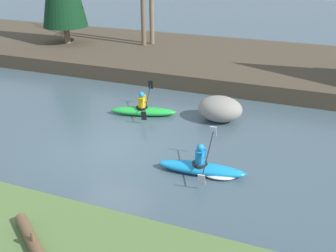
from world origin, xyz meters
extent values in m
plane|color=#425660|center=(0.00, 0.00, 0.00)|extent=(90.00, 90.00, 0.00)
cube|color=#473D2D|center=(0.00, 10.87, 0.38)|extent=(44.00, 9.11, 0.76)
cylinder|color=#7A664C|center=(-8.60, 10.18, 1.27)|extent=(0.36, 0.36, 1.02)
cylinder|color=brown|center=(-3.88, 11.35, 3.40)|extent=(0.28, 0.28, 5.29)
ellipsoid|color=#1993D6|center=(3.43, -0.45, 0.17)|extent=(2.75, 0.89, 0.34)
cone|color=#1993D6|center=(4.66, -0.31, 0.19)|extent=(0.37, 0.24, 0.20)
cylinder|color=black|center=(3.38, -0.45, 0.31)|extent=(0.53, 0.53, 0.08)
cylinder|color=#1984CC|center=(3.38, -0.45, 0.56)|extent=(0.33, 0.33, 0.42)
sphere|color=#1E89D1|center=(3.38, -0.45, 0.89)|extent=(0.25, 0.25, 0.23)
cylinder|color=#1984CC|center=(3.45, -0.20, 0.65)|extent=(0.11, 0.23, 0.35)
cylinder|color=#1984CC|center=(3.50, -0.68, 0.65)|extent=(0.11, 0.23, 0.35)
cylinder|color=black|center=(3.61, -0.43, 0.69)|extent=(0.24, 1.91, 0.65)
cube|color=white|center=(3.50, 0.52, 1.00)|extent=(0.22, 0.18, 0.41)
cube|color=white|center=(3.71, -1.37, 0.38)|extent=(0.22, 0.18, 0.41)
ellipsoid|color=white|center=(3.97, -0.39, 0.09)|extent=(1.17, 0.82, 0.18)
ellipsoid|color=green|center=(-0.12, 3.04, 0.17)|extent=(2.76, 1.29, 0.34)
cone|color=green|center=(1.08, 3.36, 0.19)|extent=(0.39, 0.29, 0.20)
cylinder|color=black|center=(-0.17, 3.02, 0.31)|extent=(0.59, 0.59, 0.08)
cylinder|color=yellow|center=(-0.17, 3.02, 0.56)|extent=(0.37, 0.37, 0.42)
sphere|color=#1E89D1|center=(-0.17, 3.02, 0.89)|extent=(0.28, 0.28, 0.23)
cylinder|color=yellow|center=(-0.13, 3.28, 0.65)|extent=(0.15, 0.24, 0.35)
cylinder|color=yellow|center=(-0.01, 2.82, 0.65)|extent=(0.15, 0.24, 0.35)
cylinder|color=black|center=(0.06, 3.08, 0.69)|extent=(0.54, 1.86, 0.65)
cube|color=black|center=(-0.19, 4.00, 1.00)|extent=(0.23, 0.21, 0.41)
cube|color=black|center=(0.31, 2.17, 0.38)|extent=(0.23, 0.21, 0.41)
ellipsoid|color=gray|center=(2.93, 3.64, 0.50)|extent=(1.77, 1.38, 1.00)
cylinder|color=brown|center=(1.44, -5.67, 1.02)|extent=(1.46, 1.13, 0.24)
cylinder|color=brown|center=(1.60, -5.78, 1.24)|extent=(0.08, 0.08, 0.20)
camera|label=1|loc=(6.25, -10.42, 6.38)|focal=42.00mm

